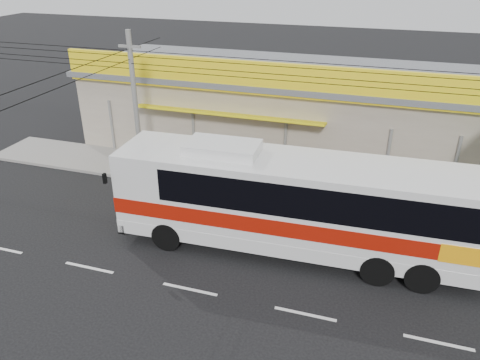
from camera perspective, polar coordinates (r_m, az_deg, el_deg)
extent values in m
plane|color=black|center=(18.41, -3.03, -8.45)|extent=(120.00, 120.00, 0.00)
cube|color=gray|center=(23.29, 2.12, -0.24)|extent=(30.00, 3.20, 0.15)
cube|color=gray|center=(27.58, 5.39, 8.52)|extent=(22.00, 8.00, 4.20)
cube|color=#56585D|center=(26.98, 5.59, 13.07)|extent=(22.60, 8.60, 0.30)
cube|color=yellow|center=(22.95, 3.35, 12.20)|extent=(22.00, 0.24, 1.60)
cube|color=#AE1109|center=(23.48, -1.51, 12.56)|extent=(9.00, 0.10, 1.20)
cube|color=#167D26|center=(22.28, 19.99, 10.24)|extent=(2.40, 0.10, 1.10)
cube|color=navy|center=(22.56, 26.87, 9.18)|extent=(2.20, 0.10, 1.10)
cube|color=#AE1109|center=(26.56, -16.34, 13.17)|extent=(3.00, 0.10, 1.10)
cube|color=yellow|center=(23.87, -1.58, 8.05)|extent=(10.00, 1.20, 0.37)
cube|color=silver|center=(17.40, 6.79, -2.61)|extent=(13.51, 3.28, 3.24)
cube|color=#9F1306|center=(17.59, 6.72, -3.72)|extent=(13.56, 3.32, 0.62)
cube|color=orange|center=(17.86, 25.53, -5.90)|extent=(1.89, 2.92, 0.67)
cube|color=black|center=(16.98, 9.52, -0.79)|extent=(11.28, 3.24, 1.23)
cube|color=black|center=(19.13, -13.06, 1.35)|extent=(0.27, 2.47, 1.68)
cube|color=silver|center=(17.17, -2.13, 3.93)|extent=(2.74, 1.66, 0.40)
cylinder|color=black|center=(18.33, -8.88, -6.75)|extent=(1.18, 0.40, 1.16)
cylinder|color=black|center=(20.30, -6.03, -3.03)|extent=(1.18, 0.40, 1.16)
cylinder|color=black|center=(17.21, 21.28, -10.93)|extent=(1.18, 0.40, 1.16)
cylinder|color=black|center=(19.30, 20.80, -6.49)|extent=(1.18, 0.40, 1.16)
imported|color=maroon|center=(24.14, -8.22, 1.80)|extent=(1.68, 0.87, 0.84)
imported|color=black|center=(25.14, -12.44, 2.80)|extent=(1.93, 0.94, 1.12)
cylinder|color=slate|center=(22.99, -12.57, 8.41)|extent=(0.24, 0.24, 7.31)
cube|color=slate|center=(22.29, -13.32, 15.56)|extent=(1.10, 0.11, 0.11)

